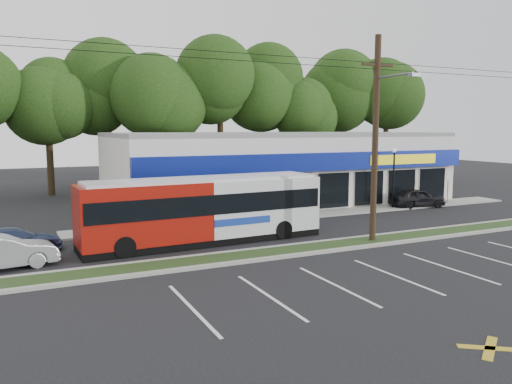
{
  "coord_description": "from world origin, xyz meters",
  "views": [
    {
      "loc": [
        -12.66,
        -18.39,
        5.59
      ],
      "look_at": [
        -1.49,
        5.0,
        2.3
      ],
      "focal_mm": 35.0,
      "sensor_mm": 36.0,
      "label": 1
    }
  ],
  "objects_px": {
    "utility_pole": "(374,132)",
    "sign_post": "(448,184)",
    "pedestrian_b": "(312,211)",
    "metrobus": "(204,208)",
    "lamp_post": "(394,171)",
    "car_dark": "(417,198)",
    "car_blue": "(15,241)",
    "car_silver": "(1,252)",
    "pedestrian_a": "(291,204)"
  },
  "relations": [
    {
      "from": "utility_pole",
      "to": "sign_post",
      "type": "relative_size",
      "value": 22.47
    },
    {
      "from": "pedestrian_b",
      "to": "utility_pole",
      "type": "bearing_deg",
      "value": 85.6
    },
    {
      "from": "metrobus",
      "to": "pedestrian_b",
      "type": "bearing_deg",
      "value": 9.34
    },
    {
      "from": "lamp_post",
      "to": "pedestrian_b",
      "type": "xyz_separation_m",
      "value": [
        -8.38,
        -2.8,
        -1.83
      ]
    },
    {
      "from": "utility_pole",
      "to": "car_dark",
      "type": "xyz_separation_m",
      "value": [
        10.13,
        7.57,
        -4.72
      ]
    },
    {
      "from": "car_dark",
      "to": "car_blue",
      "type": "distance_m",
      "value": 26.07
    },
    {
      "from": "car_silver",
      "to": "pedestrian_b",
      "type": "height_order",
      "value": "pedestrian_b"
    },
    {
      "from": "car_blue",
      "to": "pedestrian_a",
      "type": "xyz_separation_m",
      "value": [
        15.62,
        2.38,
        0.31
      ]
    },
    {
      "from": "lamp_post",
      "to": "car_dark",
      "type": "relative_size",
      "value": 1.05
    },
    {
      "from": "utility_pole",
      "to": "lamp_post",
      "type": "bearing_deg",
      "value": 43.95
    },
    {
      "from": "car_blue",
      "to": "pedestrian_b",
      "type": "distance_m",
      "value": 15.62
    },
    {
      "from": "car_silver",
      "to": "pedestrian_b",
      "type": "distance_m",
      "value": 16.31
    },
    {
      "from": "sign_post",
      "to": "car_dark",
      "type": "xyz_separation_m",
      "value": [
        -3.04,
        -0.07,
        -0.87
      ]
    },
    {
      "from": "car_blue",
      "to": "lamp_post",
      "type": "bearing_deg",
      "value": -92.43
    },
    {
      "from": "utility_pole",
      "to": "pedestrian_a",
      "type": "xyz_separation_m",
      "value": [
        -0.21,
        7.57,
        -4.52
      ]
    },
    {
      "from": "car_blue",
      "to": "pedestrian_a",
      "type": "bearing_deg",
      "value": -90.15
    },
    {
      "from": "lamp_post",
      "to": "car_silver",
      "type": "bearing_deg",
      "value": -167.79
    },
    {
      "from": "sign_post",
      "to": "metrobus",
      "type": "relative_size",
      "value": 0.18
    },
    {
      "from": "lamp_post",
      "to": "metrobus",
      "type": "bearing_deg",
      "value": -164.53
    },
    {
      "from": "car_dark",
      "to": "car_blue",
      "type": "height_order",
      "value": "car_dark"
    },
    {
      "from": "metrobus",
      "to": "car_dark",
      "type": "height_order",
      "value": "metrobus"
    },
    {
      "from": "pedestrian_b",
      "to": "sign_post",
      "type": "bearing_deg",
      "value": -175.89
    },
    {
      "from": "sign_post",
      "to": "car_dark",
      "type": "distance_m",
      "value": 3.16
    },
    {
      "from": "car_blue",
      "to": "pedestrian_b",
      "type": "bearing_deg",
      "value": -99.25
    },
    {
      "from": "utility_pole",
      "to": "car_blue",
      "type": "bearing_deg",
      "value": 161.82
    },
    {
      "from": "car_dark",
      "to": "pedestrian_a",
      "type": "xyz_separation_m",
      "value": [
        -10.34,
        0.0,
        0.2
      ]
    },
    {
      "from": "sign_post",
      "to": "lamp_post",
      "type": "bearing_deg",
      "value": 177.42
    },
    {
      "from": "utility_pole",
      "to": "metrobus",
      "type": "distance_m",
      "value": 8.99
    },
    {
      "from": "car_dark",
      "to": "car_silver",
      "type": "relative_size",
      "value": 0.96
    },
    {
      "from": "car_dark",
      "to": "car_silver",
      "type": "xyz_separation_m",
      "value": [
        -26.46,
        -5.0,
        0.01
      ]
    },
    {
      "from": "car_blue",
      "to": "pedestrian_b",
      "type": "xyz_separation_m",
      "value": [
        15.62,
        -0.12,
        0.25
      ]
    },
    {
      "from": "utility_pole",
      "to": "pedestrian_a",
      "type": "bearing_deg",
      "value": 91.6
    },
    {
      "from": "car_dark",
      "to": "pedestrian_b",
      "type": "relative_size",
      "value": 2.42
    },
    {
      "from": "metrobus",
      "to": "utility_pole",
      "type": "bearing_deg",
      "value": -28.36
    },
    {
      "from": "car_blue",
      "to": "metrobus",
      "type": "bearing_deg",
      "value": -109.66
    },
    {
      "from": "metrobus",
      "to": "car_blue",
      "type": "distance_m",
      "value": 8.69
    },
    {
      "from": "metrobus",
      "to": "car_silver",
      "type": "distance_m",
      "value": 9.07
    },
    {
      "from": "lamp_post",
      "to": "car_blue",
      "type": "height_order",
      "value": "lamp_post"
    },
    {
      "from": "car_silver",
      "to": "car_blue",
      "type": "distance_m",
      "value": 2.67
    },
    {
      "from": "car_silver",
      "to": "car_blue",
      "type": "relative_size",
      "value": 1.05
    },
    {
      "from": "car_dark",
      "to": "pedestrian_a",
      "type": "bearing_deg",
      "value": 98.88
    },
    {
      "from": "car_silver",
      "to": "pedestrian_a",
      "type": "bearing_deg",
      "value": -82.04
    },
    {
      "from": "sign_post",
      "to": "pedestrian_a",
      "type": "height_order",
      "value": "sign_post"
    },
    {
      "from": "car_blue",
      "to": "car_dark",
      "type": "bearing_deg",
      "value": -93.57
    },
    {
      "from": "sign_post",
      "to": "car_blue",
      "type": "xyz_separation_m",
      "value": [
        -29.0,
        -2.45,
        -0.97
      ]
    },
    {
      "from": "car_dark",
      "to": "pedestrian_a",
      "type": "relative_size",
      "value": 2.27
    },
    {
      "from": "utility_pole",
      "to": "sign_post",
      "type": "distance_m",
      "value": 15.71
    },
    {
      "from": "sign_post",
      "to": "car_blue",
      "type": "distance_m",
      "value": 29.12
    },
    {
      "from": "car_dark",
      "to": "car_blue",
      "type": "xyz_separation_m",
      "value": [
        -25.96,
        -2.38,
        -0.1
      ]
    },
    {
      "from": "utility_pole",
      "to": "car_dark",
      "type": "distance_m",
      "value": 13.5
    }
  ]
}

